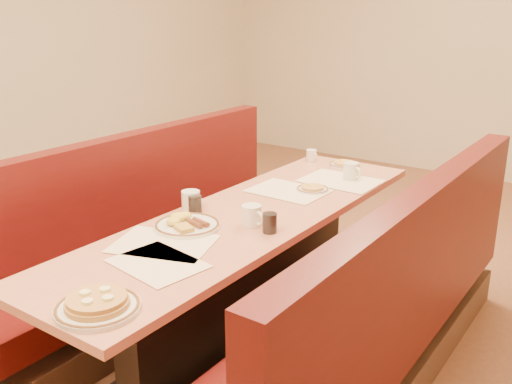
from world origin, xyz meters
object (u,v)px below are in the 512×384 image
Objects in this scene: pancake_plate at (97,305)px; eggs_plate at (186,224)px; booth_left at (151,250)px; coffee_mug_b at (191,200)px; booth_right at (378,324)px; diner_table at (249,280)px; coffee_mug_c at (351,171)px; coffee_mug_a at (252,215)px; coffee_mug_d at (312,155)px; soda_tumbler_near at (195,204)px; soda_tumbler_mid at (270,223)px.

pancake_plate reaches higher than eggs_plate.
booth_left is 18.50× the size of coffee_mug_b.
booth_right reaches higher than eggs_plate.
coffee_mug_c is at bearing 80.04° from diner_table.
booth_left is 0.96m from coffee_mug_a.
booth_right reaches higher than diner_table.
coffee_mug_a is 0.99× the size of coffee_mug_b.
coffee_mug_a is 1.01× the size of coffee_mug_c.
coffee_mug_d is (-0.38, 1.23, -0.01)m from coffee_mug_a.
pancake_plate is 0.81m from eggs_plate.
diner_table is 0.73m from booth_right.
booth_left is 0.80m from eggs_plate.
soda_tumbler_near is 0.99× the size of soda_tumbler_mid.
booth_right is 25.59× the size of coffee_mug_d.
diner_table is 1.00× the size of booth_left.
coffee_mug_a is (-0.62, -0.13, 0.44)m from booth_right.
coffee_mug_c reaches higher than pancake_plate.
diner_table is at bearing -51.56° from coffee_mug_d.
coffee_mug_d is at bearing 66.98° from booth_left.
eggs_plate is at bearing -152.55° from soda_tumbler_mid.
booth_left is 18.61× the size of coffee_mug_a.
eggs_plate is 0.32m from coffee_mug_a.
booth_right reaches higher than soda_tumbler_mid.
booth_left reaches higher than diner_table.
soda_tumbler_near is (0.03, -1.25, 0.01)m from coffee_mug_d.
booth_right is 7.96× the size of eggs_plate.
soda_tumbler_near is (-0.10, 0.18, 0.03)m from eggs_plate.
coffee_mug_b is at bearing -92.06° from coffee_mug_c.
soda_tumbler_mid is (-0.51, -0.15, 0.44)m from booth_right.
eggs_plate is 0.40m from soda_tumbler_mid.
coffee_mug_a reaches higher than diner_table.
soda_tumbler_mid is (0.50, -0.02, -0.01)m from coffee_mug_b.
booth_right is 18.61× the size of coffee_mug_a.
soda_tumbler_near is at bearing -89.39° from coffee_mug_c.
booth_right is at bearing 16.67° from soda_tumbler_mid.
coffee_mug_c is 1.08m from soda_tumbler_near.
coffee_mug_b is (-0.28, -0.13, 0.43)m from diner_table.
coffee_mug_d reaches higher than pancake_plate.
coffee_mug_d is at bearing 103.59° from diner_table.
booth_right is 26.63× the size of soda_tumbler_near.
eggs_plate is 1.23m from coffee_mug_c.
soda_tumbler_mid reaches higher than eggs_plate.
diner_table is 18.89× the size of coffee_mug_c.
soda_tumbler_mid is (0.08, 0.95, 0.02)m from pancake_plate.
booth_left and booth_right have the same top height.
coffee_mug_c is at bearing -4.99° from coffee_mug_d.
soda_tumbler_near is 0.46m from soda_tumbler_mid.
diner_table is 1.20m from coffee_mug_d.
coffee_mug_a is at bearing 0.19° from coffee_mug_b.
eggs_plate is at bearing -81.84° from coffee_mug_c.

